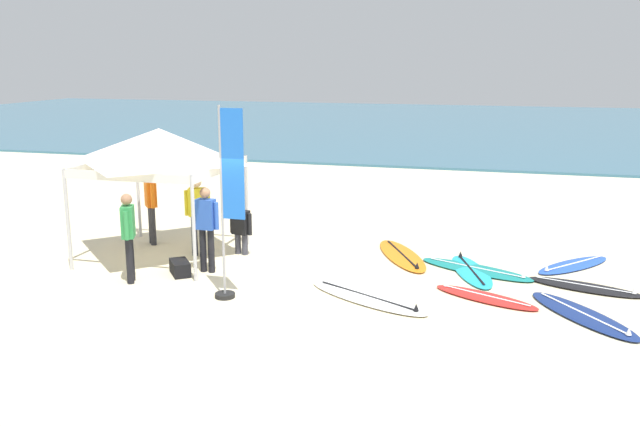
# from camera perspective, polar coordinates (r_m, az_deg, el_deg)

# --- Properties ---
(ground_plane) EXTENTS (80.00, 80.00, 0.00)m
(ground_plane) POSITION_cam_1_polar(r_m,az_deg,el_deg) (13.00, -3.28, -5.95)
(ground_plane) COLOR beige
(sea) EXTENTS (80.00, 36.00, 0.10)m
(sea) POSITION_cam_1_polar(r_m,az_deg,el_deg) (44.51, 10.25, 7.28)
(sea) COLOR #386B84
(sea) RESTS_ON ground
(canopy_tent) EXTENTS (2.84, 2.84, 2.75)m
(canopy_tent) POSITION_cam_1_polar(r_m,az_deg,el_deg) (14.70, -13.15, 5.49)
(canopy_tent) COLOR #B7B7BC
(canopy_tent) RESTS_ON ground
(surfboard_teal) EXTENTS (2.47, 1.57, 0.19)m
(surfboard_teal) POSITION_cam_1_polar(r_m,az_deg,el_deg) (14.15, 12.82, -4.53)
(surfboard_teal) COLOR #19847F
(surfboard_teal) RESTS_ON ground
(surfboard_white) EXTENTS (2.60, 1.85, 0.19)m
(surfboard_white) POSITION_cam_1_polar(r_m,az_deg,el_deg) (12.26, 3.98, -6.96)
(surfboard_white) COLOR white
(surfboard_white) RESTS_ON ground
(surfboard_navy) EXTENTS (1.95, 2.31, 0.19)m
(surfboard_navy) POSITION_cam_1_polar(r_m,az_deg,el_deg) (12.22, 20.94, -7.86)
(surfboard_navy) COLOR navy
(surfboard_navy) RESTS_ON ground
(surfboard_blue) EXTENTS (1.78, 1.96, 0.19)m
(surfboard_blue) POSITION_cam_1_polar(r_m,az_deg,el_deg) (14.99, 20.24, -4.03)
(surfboard_blue) COLOR blue
(surfboard_blue) RESTS_ON ground
(surfboard_orange) EXTENTS (1.71, 2.57, 0.19)m
(surfboard_orange) POSITION_cam_1_polar(r_m,az_deg,el_deg) (14.85, 6.80, -3.47)
(surfboard_orange) COLOR orange
(surfboard_orange) RESTS_ON ground
(surfboard_cyan) EXTENTS (1.24, 2.28, 0.19)m
(surfboard_cyan) POSITION_cam_1_polar(r_m,az_deg,el_deg) (14.01, 12.41, -4.68)
(surfboard_cyan) COLOR #23B2CC
(surfboard_cyan) RESTS_ON ground
(surfboard_black) EXTENTS (2.13, 1.14, 0.19)m
(surfboard_black) POSITION_cam_1_polar(r_m,az_deg,el_deg) (13.67, 21.11, -5.70)
(surfboard_black) COLOR black
(surfboard_black) RESTS_ON ground
(surfboard_red) EXTENTS (2.00, 1.31, 0.19)m
(surfboard_red) POSITION_cam_1_polar(r_m,az_deg,el_deg) (12.59, 13.52, -6.75)
(surfboard_red) COLOR red
(surfboard_red) RESTS_ON ground
(person_blue) EXTENTS (0.55, 0.24, 1.71)m
(person_blue) POSITION_cam_1_polar(r_m,az_deg,el_deg) (13.68, -9.42, -0.84)
(person_blue) COLOR black
(person_blue) RESTS_ON ground
(person_yellow) EXTENTS (0.53, 0.31, 1.71)m
(person_yellow) POSITION_cam_1_polar(r_m,az_deg,el_deg) (14.85, -10.11, 0.22)
(person_yellow) COLOR #383842
(person_yellow) RESTS_ON ground
(person_orange) EXTENTS (0.40, 0.45, 1.71)m
(person_orange) POSITION_cam_1_polar(r_m,az_deg,el_deg) (16.01, -13.84, 0.95)
(person_orange) COLOR #2D2D33
(person_orange) RESTS_ON ground
(person_green) EXTENTS (0.34, 0.51, 1.71)m
(person_green) POSITION_cam_1_polar(r_m,az_deg,el_deg) (13.37, -15.59, -1.46)
(person_green) COLOR black
(person_green) RESTS_ON ground
(person_black) EXTENTS (0.54, 0.29, 1.20)m
(person_black) POSITION_cam_1_polar(r_m,az_deg,el_deg) (14.91, -6.57, -0.93)
(person_black) COLOR #383842
(person_black) RESTS_ON ground
(banner_flag) EXTENTS (0.60, 0.36, 3.40)m
(banner_flag) POSITION_cam_1_polar(r_m,az_deg,el_deg) (11.97, -7.60, 0.15)
(banner_flag) COLOR #99999E
(banner_flag) RESTS_ON ground
(gear_bag_near_tent) EXTENTS (0.62, 0.67, 0.28)m
(gear_bag_near_tent) POSITION_cam_1_polar(r_m,az_deg,el_deg) (13.82, -11.52, -4.43)
(gear_bag_near_tent) COLOR black
(gear_bag_near_tent) RESTS_ON ground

